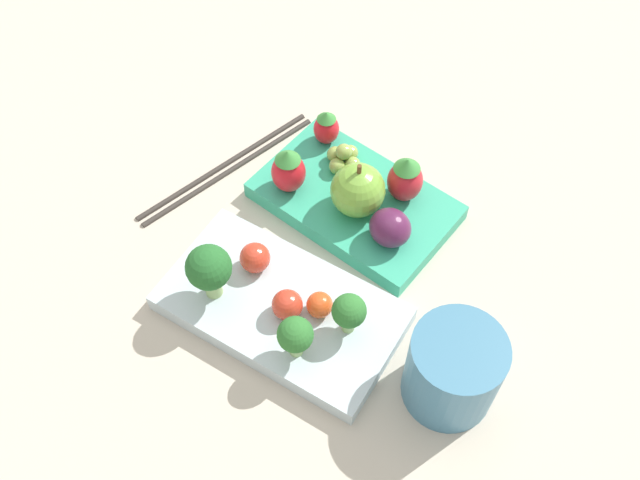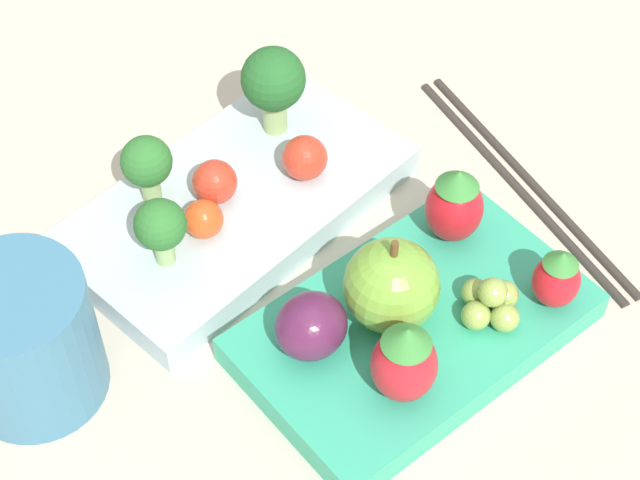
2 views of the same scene
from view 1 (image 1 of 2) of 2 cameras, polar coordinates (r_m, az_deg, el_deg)
name	(u,v)px [view 1 (image 1 of 2)]	position (r m, az deg, el deg)	size (l,w,h in m)	color
ground_plane	(320,257)	(0.66, -0.03, -1.40)	(4.00, 4.00, 0.00)	#BCB29E
bento_box_savoury	(282,308)	(0.63, -3.09, -5.49)	(0.22, 0.14, 0.02)	silver
bento_box_fruit	(355,201)	(0.69, 2.79, 3.11)	(0.19, 0.12, 0.02)	#33A87F
broccoli_floret_0	(209,269)	(0.60, -8.87, -2.29)	(0.04, 0.04, 0.06)	#93B770
broccoli_floret_1	(349,312)	(0.58, 2.34, -5.77)	(0.03, 0.03, 0.04)	#93B770
broccoli_floret_2	(295,336)	(0.57, -1.99, -7.65)	(0.03, 0.03, 0.05)	#93B770
cherry_tomato_0	(287,305)	(0.60, -2.64, -5.20)	(0.03, 0.03, 0.03)	red
cherry_tomato_1	(320,305)	(0.60, -0.03, -5.21)	(0.02, 0.02, 0.02)	#DB4C1E
cherry_tomato_2	(255,258)	(0.63, -5.23, -1.42)	(0.03, 0.03, 0.03)	red
apple	(355,188)	(0.66, 2.78, 4.16)	(0.05, 0.05, 0.06)	#70A838
strawberry_0	(405,179)	(0.67, 6.84, 4.88)	(0.03, 0.03, 0.05)	red
strawberry_1	(326,127)	(0.71, 0.51, 9.01)	(0.03, 0.03, 0.04)	red
strawberry_2	(288,170)	(0.67, -2.55, 5.60)	(0.03, 0.03, 0.05)	red
plum	(390,228)	(0.64, 5.64, 0.98)	(0.04, 0.04, 0.04)	#511E42
grape_cluster	(344,158)	(0.70, 1.91, 6.58)	(0.04, 0.04, 0.03)	#8EA84C
drinking_cup	(453,370)	(0.58, 10.60, -10.19)	(0.07, 0.07, 0.08)	teal
chopsticks_pair	(227,166)	(0.73, -7.45, 5.87)	(0.06, 0.21, 0.01)	#332D28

